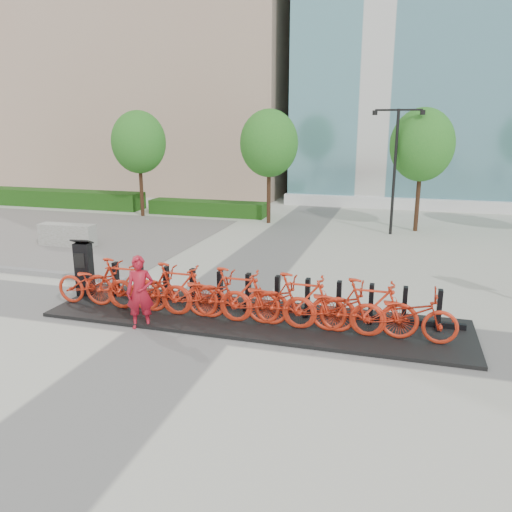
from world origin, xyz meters
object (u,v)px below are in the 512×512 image
(bike_0, at_px, (95,284))
(worker_red, at_px, (140,292))
(jersey_barrier, at_px, (67,235))
(kiosk, at_px, (84,268))

(bike_0, xyz_separation_m, worker_red, (1.66, -0.78, 0.19))
(jersey_barrier, bearing_deg, bike_0, -50.95)
(bike_0, distance_m, worker_red, 1.84)
(bike_0, height_order, jersey_barrier, bike_0)
(kiosk, bearing_deg, bike_0, -49.57)
(bike_0, xyz_separation_m, jersey_barrier, (-4.89, 5.47, -0.22))
(bike_0, relative_size, jersey_barrier, 0.99)
(worker_red, distance_m, jersey_barrier, 9.06)
(kiosk, height_order, worker_red, worker_red)
(bike_0, height_order, worker_red, worker_red)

